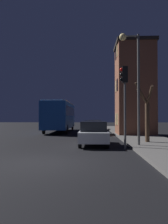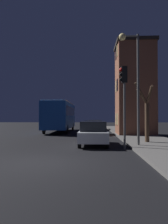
{
  "view_description": "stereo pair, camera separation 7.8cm",
  "coord_description": "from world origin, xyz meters",
  "px_view_note": "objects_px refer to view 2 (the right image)",
  "views": [
    {
      "loc": [
        1.8,
        -8.47,
        1.77
      ],
      "look_at": [
        1.09,
        10.1,
        2.17
      ],
      "focal_mm": 35.0,
      "sensor_mm": 36.0,
      "label": 1
    },
    {
      "loc": [
        1.88,
        -8.47,
        1.77
      ],
      "look_at": [
        1.09,
        10.1,
        2.17
      ],
      "focal_mm": 35.0,
      "sensor_mm": 36.0,
      "label": 2
    }
  ],
  "objects_px": {
    "traffic_light": "(124,90)",
    "car_far_lane": "(95,125)",
    "car_near_lane": "(93,133)",
    "car_mid_lane": "(93,127)",
    "streetlamp": "(132,69)",
    "bus": "(60,114)",
    "bare_tree": "(146,114)"
  },
  "relations": [
    {
      "from": "traffic_light",
      "to": "car_far_lane",
      "type": "bearing_deg",
      "value": 94.73
    },
    {
      "from": "traffic_light",
      "to": "car_near_lane",
      "type": "bearing_deg",
      "value": 139.39
    },
    {
      "from": "car_mid_lane",
      "to": "car_far_lane",
      "type": "bearing_deg",
      "value": 88.06
    },
    {
      "from": "car_mid_lane",
      "to": "streetlamp",
      "type": "bearing_deg",
      "value": -76.38
    },
    {
      "from": "car_near_lane",
      "to": "car_mid_lane",
      "type": "distance_m",
      "value": 8.69
    },
    {
      "from": "streetlamp",
      "to": "bus",
      "type": "height_order",
      "value": "streetlamp"
    },
    {
      "from": "car_far_lane",
      "to": "car_near_lane",
      "type": "bearing_deg",
      "value": -90.88
    },
    {
      "from": "bus",
      "to": "car_mid_lane",
      "type": "relative_size",
      "value": 2.21
    },
    {
      "from": "car_mid_lane",
      "to": "car_far_lane",
      "type": "relative_size",
      "value": 1.08
    },
    {
      "from": "bare_tree",
      "to": "car_near_lane",
      "type": "height_order",
      "value": "bare_tree"
    },
    {
      "from": "traffic_light",
      "to": "car_mid_lane",
      "type": "bearing_deg",
      "value": 99.47
    },
    {
      "from": "streetlamp",
      "to": "bus",
      "type": "distance_m",
      "value": 14.19
    },
    {
      "from": "bare_tree",
      "to": "car_far_lane",
      "type": "relative_size",
      "value": 0.91
    },
    {
      "from": "bare_tree",
      "to": "car_mid_lane",
      "type": "bearing_deg",
      "value": 113.44
    },
    {
      "from": "streetlamp",
      "to": "car_near_lane",
      "type": "xyz_separation_m",
      "value": [
        -2.28,
        0.72,
        -3.81
      ]
    },
    {
      "from": "bus",
      "to": "car_mid_lane",
      "type": "xyz_separation_m",
      "value": [
        3.85,
        -3.13,
        -1.32
      ]
    },
    {
      "from": "streetlamp",
      "to": "bus",
      "type": "relative_size",
      "value": 0.65
    },
    {
      "from": "car_mid_lane",
      "to": "car_far_lane",
      "type": "xyz_separation_m",
      "value": [
        0.25,
        7.3,
        -0.01
      ]
    },
    {
      "from": "car_far_lane",
      "to": "bus",
      "type": "bearing_deg",
      "value": -134.48
    },
    {
      "from": "bare_tree",
      "to": "bus",
      "type": "bearing_deg",
      "value": 123.38
    },
    {
      "from": "bus",
      "to": "car_far_lane",
      "type": "xyz_separation_m",
      "value": [
        4.1,
        4.17,
        -1.32
      ]
    },
    {
      "from": "traffic_light",
      "to": "car_mid_lane",
      "type": "distance_m",
      "value": 10.59
    },
    {
      "from": "streetlamp",
      "to": "car_mid_lane",
      "type": "height_order",
      "value": "streetlamp"
    },
    {
      "from": "bus",
      "to": "car_near_lane",
      "type": "xyz_separation_m",
      "value": [
        3.85,
        -11.83,
        -1.28
      ]
    },
    {
      "from": "bare_tree",
      "to": "car_mid_lane",
      "type": "height_order",
      "value": "bare_tree"
    },
    {
      "from": "bare_tree",
      "to": "traffic_light",
      "type": "bearing_deg",
      "value": -128.12
    },
    {
      "from": "streetlamp",
      "to": "traffic_light",
      "type": "relative_size",
      "value": 1.43
    },
    {
      "from": "traffic_light",
      "to": "car_near_lane",
      "type": "height_order",
      "value": "traffic_light"
    },
    {
      "from": "streetlamp",
      "to": "car_near_lane",
      "type": "relative_size",
      "value": 1.71
    },
    {
      "from": "car_near_lane",
      "to": "car_far_lane",
      "type": "height_order",
      "value": "car_near_lane"
    },
    {
      "from": "streetlamp",
      "to": "car_mid_lane",
      "type": "relative_size",
      "value": 1.44
    },
    {
      "from": "car_near_lane",
      "to": "car_far_lane",
      "type": "xyz_separation_m",
      "value": [
        0.25,
        16.0,
        -0.05
      ]
    }
  ]
}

